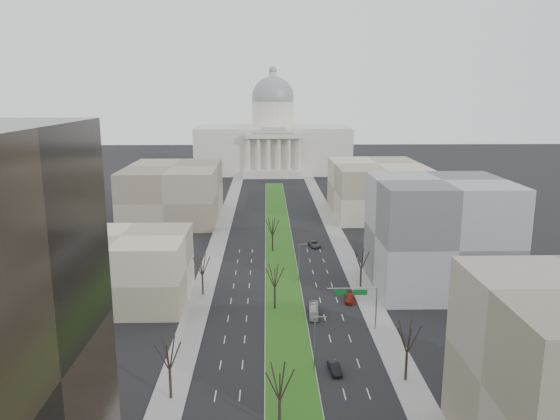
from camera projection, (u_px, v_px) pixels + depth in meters
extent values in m
plane|color=black|center=(280.00, 251.00, 147.87)|extent=(600.00, 600.00, 0.00)
cube|color=#999993|center=(280.00, 252.00, 146.88)|extent=(8.00, 222.00, 0.15)
cube|color=#195516|center=(280.00, 252.00, 146.86)|extent=(7.70, 221.70, 0.06)
cube|color=gray|center=(205.00, 283.00, 123.02)|extent=(5.00, 330.00, 0.15)
cube|color=gray|center=(359.00, 282.00, 123.87)|extent=(5.00, 330.00, 0.15)
cube|color=beige|center=(273.00, 149.00, 291.78)|extent=(80.00, 40.00, 24.00)
cube|color=beige|center=(274.00, 174.00, 271.46)|extent=(30.00, 6.00, 4.00)
cube|color=beige|center=(273.00, 136.00, 267.40)|extent=(28.00, 5.00, 2.50)
cube|color=beige|center=(273.00, 132.00, 266.97)|extent=(20.00, 5.00, 1.80)
cube|color=beige|center=(273.00, 128.00, 266.63)|extent=(12.00, 5.00, 1.60)
cylinder|color=beige|center=(273.00, 115.00, 287.93)|extent=(22.00, 22.00, 14.00)
sphere|color=gray|center=(273.00, 98.00, 286.01)|extent=(22.00, 22.00, 22.00)
cylinder|color=beige|center=(273.00, 76.00, 283.65)|extent=(4.00, 4.00, 4.00)
sphere|color=gray|center=(273.00, 70.00, 283.01)|extent=(4.00, 4.00, 4.00)
cylinder|color=beige|center=(248.00, 154.00, 269.02)|extent=(2.00, 2.00, 16.00)
cylinder|color=beige|center=(258.00, 154.00, 269.14)|extent=(2.00, 2.00, 16.00)
cylinder|color=beige|center=(268.00, 154.00, 269.26)|extent=(2.00, 2.00, 16.00)
cylinder|color=beige|center=(279.00, 154.00, 269.38)|extent=(2.00, 2.00, 16.00)
cylinder|color=beige|center=(289.00, 154.00, 269.51)|extent=(2.00, 2.00, 16.00)
cylinder|color=beige|center=(299.00, 154.00, 269.63)|extent=(2.00, 2.00, 16.00)
cube|color=gray|center=(123.00, 269.00, 111.39)|extent=(26.00, 22.00, 14.00)
cube|color=slate|center=(439.00, 234.00, 118.79)|extent=(28.00, 26.00, 24.00)
cube|color=gray|center=(173.00, 192.00, 184.15)|extent=(30.00, 40.00, 18.00)
cube|color=gray|center=(377.00, 189.00, 190.74)|extent=(30.00, 40.00, 18.00)
cylinder|color=black|center=(170.00, 385.00, 76.68)|extent=(0.40, 0.40, 4.32)
cylinder|color=black|center=(203.00, 286.00, 115.75)|extent=(0.40, 0.40, 4.22)
cylinder|color=black|center=(406.00, 367.00, 81.42)|extent=(0.40, 0.40, 4.42)
cylinder|color=black|center=(361.00, 278.00, 120.52)|extent=(0.40, 0.40, 4.03)
cylinder|color=black|center=(280.00, 416.00, 69.24)|extent=(0.40, 0.40, 4.32)
cylinder|color=black|center=(275.00, 299.00, 108.30)|extent=(0.40, 0.40, 4.32)
cylinder|color=black|center=(272.00, 244.00, 147.36)|extent=(0.40, 0.40, 4.32)
cylinder|color=gray|center=(314.00, 345.00, 83.53)|extent=(0.20, 0.20, 9.00)
cylinder|color=gray|center=(321.00, 317.00, 82.56)|extent=(1.80, 0.12, 0.12)
cylinder|color=gray|center=(299.00, 264.00, 122.59)|extent=(0.20, 0.20, 9.00)
cylinder|color=gray|center=(303.00, 244.00, 121.62)|extent=(1.80, 0.12, 0.12)
cylinder|color=gray|center=(376.00, 309.00, 98.59)|extent=(0.24, 0.24, 8.00)
cylinder|color=gray|center=(352.00, 288.00, 97.62)|extent=(9.00, 0.18, 0.18)
cube|color=#0C591E|center=(360.00, 292.00, 97.91)|extent=(2.60, 0.08, 1.00)
cube|color=#0C591E|center=(341.00, 292.00, 97.82)|extent=(2.20, 0.08, 1.00)
imported|color=black|center=(335.00, 368.00, 84.16)|extent=(2.06, 4.54, 1.45)
imported|color=maroon|center=(350.00, 298.00, 112.51)|extent=(2.55, 5.12, 1.43)
imported|color=#424449|center=(314.00, 244.00, 152.01)|extent=(3.43, 5.92, 1.55)
imported|color=silver|center=(314.00, 311.00, 105.47)|extent=(2.16, 7.22, 1.98)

